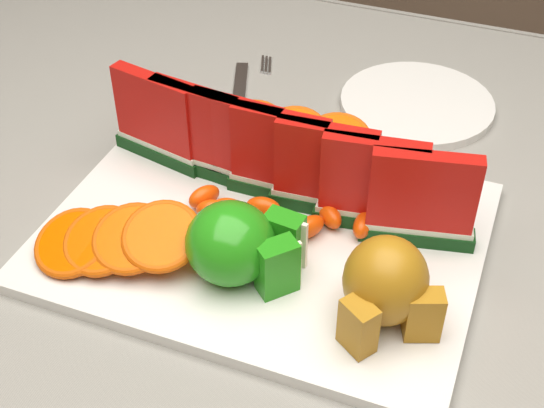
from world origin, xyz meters
name	(u,v)px	position (x,y,z in m)	size (l,w,h in m)	color
table	(265,311)	(0.00, 0.00, 0.65)	(1.40, 0.90, 0.75)	#532F21
tablecloth	(265,269)	(0.00, 0.00, 0.72)	(1.53, 1.03, 0.20)	gray
platter	(265,234)	(0.00, 0.00, 0.76)	(0.40, 0.30, 0.01)	silver
apple_cluster	(239,245)	(0.00, -0.06, 0.80)	(0.12, 0.10, 0.07)	#408D18
pear_cluster	(386,285)	(0.13, -0.07, 0.81)	(0.09, 0.10, 0.08)	#AA6717
side_plate	(417,104)	(0.08, 0.28, 0.76)	(0.22, 0.22, 0.01)	silver
fork	(242,96)	(-0.12, 0.22, 0.76)	(0.07, 0.19, 0.00)	silver
watermelon_row	(280,158)	(0.00, 0.05, 0.82)	(0.39, 0.07, 0.10)	#0F380C
orange_fan_front	(117,239)	(-0.11, -0.08, 0.79)	(0.16, 0.11, 0.05)	orange
orange_fan_back	(273,129)	(-0.04, 0.13, 0.79)	(0.22, 0.09, 0.04)	orange
tangerine_segments	(284,215)	(0.01, 0.01, 0.78)	(0.20, 0.06, 0.02)	#DA491D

